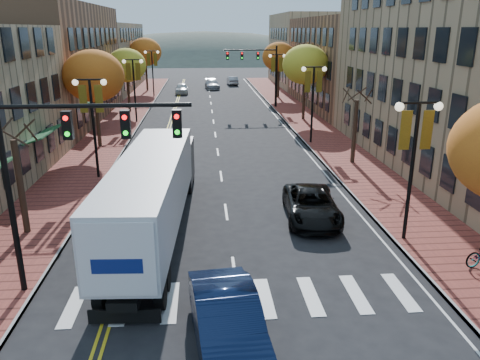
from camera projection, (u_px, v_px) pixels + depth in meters
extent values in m
plane|color=black|center=(243.00, 336.00, 14.04)|extent=(200.00, 200.00, 0.00)
cube|color=brown|center=(119.00, 125.00, 44.14)|extent=(4.00, 85.00, 0.15)
cube|color=brown|center=(306.00, 122.00, 45.51)|extent=(4.00, 85.00, 0.15)
cube|color=brown|center=(36.00, 64.00, 45.17)|extent=(12.00, 24.00, 11.00)
cube|color=#9E8966|center=(93.00, 57.00, 69.10)|extent=(12.00, 26.00, 9.50)
cube|color=brown|center=(372.00, 63.00, 53.73)|extent=(15.00, 24.00, 10.00)
cube|color=#9E8966|center=(324.00, 50.00, 74.43)|extent=(15.00, 20.00, 11.00)
cylinder|color=#382619|center=(21.00, 187.00, 20.24)|extent=(0.28, 0.28, 4.20)
cylinder|color=#382619|center=(97.00, 115.00, 35.30)|extent=(0.28, 0.28, 4.90)
ellipsoid|color=orange|center=(94.00, 76.00, 34.42)|extent=(4.48, 4.48, 3.81)
cylinder|color=#382619|center=(128.00, 90.00, 50.52)|extent=(0.28, 0.28, 4.55)
ellipsoid|color=yellow|center=(127.00, 65.00, 49.71)|extent=(4.16, 4.16, 3.54)
cylinder|color=#382619|center=(146.00, 73.00, 67.51)|extent=(0.28, 0.28, 5.04)
ellipsoid|color=orange|center=(145.00, 52.00, 66.60)|extent=(4.61, 4.61, 3.92)
cylinder|color=#382619|center=(354.00, 132.00, 31.10)|extent=(0.28, 0.28, 4.20)
cylinder|color=#382619|center=(304.00, 94.00, 46.16)|extent=(0.28, 0.28, 4.90)
ellipsoid|color=yellow|center=(305.00, 65.00, 45.27)|extent=(4.48, 4.48, 3.81)
cylinder|color=#382619|center=(278.00, 79.00, 61.35)|extent=(0.28, 0.28, 4.76)
ellipsoid|color=orange|center=(279.00, 57.00, 60.49)|extent=(4.35, 4.35, 3.70)
cylinder|color=black|center=(94.00, 131.00, 27.71)|extent=(0.16, 0.16, 6.00)
cylinder|color=black|center=(89.00, 80.00, 26.78)|extent=(1.60, 0.10, 0.10)
sphere|color=#FFF2CC|center=(75.00, 82.00, 26.77)|extent=(0.36, 0.36, 0.36)
sphere|color=#FFF2CC|center=(104.00, 82.00, 26.89)|extent=(0.36, 0.36, 0.36)
cube|color=#AD8D17|center=(83.00, 99.00, 27.09)|extent=(0.45, 0.03, 1.60)
cube|color=#AD8D17|center=(99.00, 99.00, 27.15)|extent=(0.45, 0.03, 1.60)
cylinder|color=black|center=(135.00, 92.00, 44.77)|extent=(0.16, 0.16, 6.00)
cylinder|color=black|center=(132.00, 60.00, 43.84)|extent=(1.60, 0.10, 0.10)
sphere|color=#FFF2CC|center=(124.00, 61.00, 43.83)|extent=(0.36, 0.36, 0.36)
sphere|color=#FFF2CC|center=(141.00, 61.00, 43.95)|extent=(0.36, 0.36, 0.36)
cube|color=#AD8D17|center=(128.00, 72.00, 44.15)|extent=(0.45, 0.03, 1.60)
cube|color=#AD8D17|center=(138.00, 72.00, 44.22)|extent=(0.45, 0.03, 1.60)
cylinder|color=black|center=(153.00, 74.00, 61.84)|extent=(0.16, 0.16, 6.00)
cylinder|color=black|center=(151.00, 51.00, 60.91)|extent=(1.60, 0.10, 0.10)
sphere|color=#FFF2CC|center=(145.00, 52.00, 60.89)|extent=(0.36, 0.36, 0.36)
sphere|color=#FFF2CC|center=(158.00, 52.00, 61.02)|extent=(0.36, 0.36, 0.36)
cube|color=#AD8D17|center=(149.00, 60.00, 61.21)|extent=(0.45, 0.03, 1.60)
cube|color=#AD8D17|center=(155.00, 60.00, 61.28)|extent=(0.45, 0.03, 1.60)
cylinder|color=black|center=(411.00, 175.00, 19.37)|extent=(0.16, 0.16, 6.00)
cylinder|color=black|center=(420.00, 103.00, 18.45)|extent=(1.60, 0.10, 0.10)
sphere|color=#FFF2CC|center=(400.00, 107.00, 18.43)|extent=(0.36, 0.36, 0.36)
sphere|color=#FFF2CC|center=(439.00, 106.00, 18.55)|extent=(0.36, 0.36, 0.36)
cube|color=#AD8D17|center=(405.00, 130.00, 18.75)|extent=(0.45, 0.03, 1.60)
cube|color=#AD8D17|center=(427.00, 130.00, 18.82)|extent=(0.45, 0.03, 1.60)
cylinder|color=black|center=(312.00, 106.00, 36.44)|extent=(0.16, 0.16, 6.00)
cylinder|color=black|center=(314.00, 67.00, 35.51)|extent=(1.60, 0.10, 0.10)
sphere|color=#FFF2CC|center=(304.00, 69.00, 35.50)|extent=(0.36, 0.36, 0.36)
sphere|color=#FFF2CC|center=(324.00, 69.00, 35.62)|extent=(0.36, 0.36, 0.36)
cube|color=#AD8D17|center=(308.00, 82.00, 35.82)|extent=(0.45, 0.03, 1.60)
cube|color=#AD8D17|center=(319.00, 82.00, 35.89)|extent=(0.45, 0.03, 1.60)
cylinder|color=black|center=(277.00, 82.00, 53.50)|extent=(0.16, 0.16, 6.00)
cylinder|color=black|center=(277.00, 54.00, 52.58)|extent=(1.60, 0.10, 0.10)
sphere|color=#FFF2CC|center=(270.00, 56.00, 52.56)|extent=(0.36, 0.36, 0.36)
sphere|color=#FFF2CC|center=(284.00, 56.00, 52.68)|extent=(0.36, 0.36, 0.36)
cube|color=#AD8D17|center=(273.00, 65.00, 52.88)|extent=(0.45, 0.03, 1.60)
cube|color=#AD8D17|center=(281.00, 64.00, 52.95)|extent=(0.45, 0.03, 1.60)
cylinder|color=black|center=(10.00, 199.00, 15.24)|extent=(0.20, 0.20, 7.00)
cylinder|color=black|center=(95.00, 106.00, 14.54)|extent=(6.00, 0.14, 0.14)
cube|color=black|center=(67.00, 125.00, 14.66)|extent=(0.30, 0.25, 0.90)
sphere|color=#FF0C0C|center=(65.00, 118.00, 14.45)|extent=(0.16, 0.16, 0.16)
cube|color=black|center=(126.00, 124.00, 14.79)|extent=(0.30, 0.25, 0.90)
sphere|color=#FF0C0C|center=(124.00, 117.00, 14.58)|extent=(0.16, 0.16, 0.16)
cube|color=black|center=(177.00, 124.00, 14.92)|extent=(0.30, 0.25, 0.90)
sphere|color=#FF0C0C|center=(177.00, 117.00, 14.71)|extent=(0.16, 0.16, 0.16)
cylinder|color=black|center=(276.00, 77.00, 53.34)|extent=(0.20, 0.20, 7.00)
cylinder|color=black|center=(250.00, 50.00, 52.18)|extent=(6.00, 0.14, 0.14)
cube|color=black|center=(258.00, 55.00, 52.44)|extent=(0.30, 0.25, 0.90)
sphere|color=#FF0C0C|center=(258.00, 53.00, 52.23)|extent=(0.16, 0.16, 0.16)
cube|color=black|center=(242.00, 56.00, 52.30)|extent=(0.30, 0.25, 0.90)
sphere|color=#FF0C0C|center=(242.00, 53.00, 52.09)|extent=(0.16, 0.16, 0.16)
cube|color=black|center=(227.00, 56.00, 52.18)|extent=(0.30, 0.25, 0.90)
sphere|color=#FF0C0C|center=(228.00, 53.00, 51.97)|extent=(0.16, 0.16, 0.16)
cube|color=black|center=(153.00, 227.00, 19.80)|extent=(1.62, 12.21, 0.33)
cube|color=silver|center=(150.00, 190.00, 19.30)|extent=(3.11, 12.30, 2.62)
cube|color=black|center=(172.00, 162.00, 26.70)|extent=(2.50, 2.94, 2.34)
cylinder|color=black|center=(100.00, 296.00, 15.25)|extent=(0.38, 0.95, 0.94)
cylinder|color=black|center=(160.00, 296.00, 15.29)|extent=(0.38, 0.95, 0.94)
cylinder|color=black|center=(108.00, 279.00, 16.32)|extent=(0.38, 0.95, 0.94)
cylinder|color=black|center=(165.00, 278.00, 16.36)|extent=(0.38, 0.95, 0.94)
cylinder|color=black|center=(153.00, 186.00, 25.94)|extent=(0.38, 0.95, 0.94)
cylinder|color=black|center=(188.00, 186.00, 25.98)|extent=(0.38, 0.95, 0.94)
cylinder|color=black|center=(158.00, 175.00, 27.90)|extent=(0.38, 0.95, 0.94)
cylinder|color=black|center=(191.00, 175.00, 27.94)|extent=(0.38, 0.95, 0.94)
imported|color=black|center=(228.00, 323.00, 13.20)|extent=(2.37, 5.36, 1.71)
imported|color=black|center=(311.00, 205.00, 22.42)|extent=(2.84, 5.42, 1.46)
imported|color=silver|center=(182.00, 88.00, 65.95)|extent=(1.87, 4.42, 1.49)
imported|color=#9F9FA6|center=(212.00, 84.00, 71.16)|extent=(2.38, 4.99, 1.40)
imported|color=#999AA0|center=(232.00, 81.00, 76.14)|extent=(1.76, 4.32, 1.39)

